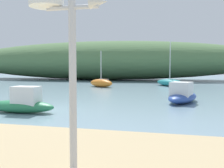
{
  "coord_description": "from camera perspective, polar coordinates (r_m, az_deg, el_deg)",
  "views": [
    {
      "loc": [
        6.17,
        -10.29,
        1.92
      ],
      "look_at": [
        2.87,
        2.98,
        1.04
      ],
      "focal_mm": 41.62,
      "sensor_mm": 36.0,
      "label": 1
    }
  ],
  "objects": [
    {
      "name": "motorboat_off_point",
      "position": [
        14.58,
        15.2,
        -2.38
      ],
      "size": [
        2.13,
        3.52,
        1.14
      ],
      "color": "#2D4C9E",
      "rests_on": "ground"
    },
    {
      "name": "mast_structure",
      "position": [
        4.41,
        -12.75,
        15.56
      ],
      "size": [
        1.29,
        0.56,
        3.17
      ],
      "color": "silver",
      "rests_on": "beach_sand"
    },
    {
      "name": "sailboat_far_left",
      "position": [
        25.34,
        -2.43,
        0.23
      ],
      "size": [
        3.16,
        2.69,
        3.51
      ],
      "color": "orange",
      "rests_on": "ground"
    },
    {
      "name": "motorboat_west_reach",
      "position": [
        11.66,
        -19.21,
        -4.01
      ],
      "size": [
        3.13,
        0.96,
        1.12
      ],
      "color": "#287A4C",
      "rests_on": "ground"
    },
    {
      "name": "distant_hill",
      "position": [
        41.29,
        -2.87,
        5.16
      ],
      "size": [
        50.0,
        12.42,
        5.99
      ],
      "primitive_type": "ellipsoid",
      "color": "#517547",
      "rests_on": "ground"
    },
    {
      "name": "sailboat_near_shore",
      "position": [
        27.17,
        12.57,
        0.32
      ],
      "size": [
        3.56,
        4.09,
        4.68
      ],
      "color": "teal",
      "rests_on": "ground"
    },
    {
      "name": "ground_plane",
      "position": [
        12.16,
        -16.85,
        -5.57
      ],
      "size": [
        120.0,
        120.0,
        0.0
      ],
      "primitive_type": "plane",
      "color": "#7A99A8"
    }
  ]
}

